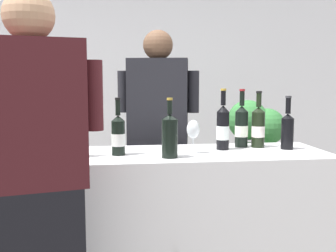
{
  "coord_description": "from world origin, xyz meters",
  "views": [
    {
      "loc": [
        -0.07,
        -2.14,
        1.34
      ],
      "look_at": [
        0.2,
        0.0,
        1.1
      ],
      "focal_mm": 42.09,
      "sensor_mm": 36.0,
      "label": 1
    }
  ],
  "objects_px": {
    "potted_shrub": "(255,153)",
    "wine_bottle_2": "(287,129)",
    "wine_bottle_5": "(258,127)",
    "person_server": "(158,154)",
    "wine_glass": "(193,131)",
    "wine_bottle_6": "(118,135)",
    "wine_bottle_8": "(48,132)",
    "wine_bottle_4": "(46,139)",
    "wine_bottle_0": "(13,135)",
    "wine_bottle_1": "(241,126)",
    "person_guest": "(36,208)",
    "wine_bottle_9": "(170,135)",
    "wine_bottle_10": "(77,136)",
    "wine_bottle_7": "(44,134)",
    "wine_bottle_11": "(223,127)"
  },
  "relations": [
    {
      "from": "wine_bottle_10",
      "to": "wine_bottle_11",
      "type": "relative_size",
      "value": 0.9
    },
    {
      "from": "wine_glass",
      "to": "potted_shrub",
      "type": "height_order",
      "value": "potted_shrub"
    },
    {
      "from": "wine_bottle_1",
      "to": "wine_bottle_5",
      "type": "bearing_deg",
      "value": -16.1
    },
    {
      "from": "wine_bottle_1",
      "to": "wine_bottle_0",
      "type": "bearing_deg",
      "value": -170.39
    },
    {
      "from": "wine_bottle_2",
      "to": "wine_glass",
      "type": "bearing_deg",
      "value": -174.11
    },
    {
      "from": "wine_bottle_7",
      "to": "wine_bottle_0",
      "type": "bearing_deg",
      "value": -140.33
    },
    {
      "from": "wine_bottle_8",
      "to": "wine_bottle_11",
      "type": "height_order",
      "value": "wine_bottle_11"
    },
    {
      "from": "person_server",
      "to": "wine_bottle_4",
      "type": "bearing_deg",
      "value": -129.27
    },
    {
      "from": "wine_bottle_6",
      "to": "person_server",
      "type": "bearing_deg",
      "value": 66.46
    },
    {
      "from": "wine_bottle_4",
      "to": "wine_bottle_5",
      "type": "relative_size",
      "value": 0.95
    },
    {
      "from": "wine_bottle_10",
      "to": "wine_bottle_11",
      "type": "xyz_separation_m",
      "value": [
        0.81,
        0.13,
        0.02
      ]
    },
    {
      "from": "wine_bottle_0",
      "to": "potted_shrub",
      "type": "distance_m",
      "value": 2.18
    },
    {
      "from": "wine_bottle_4",
      "to": "wine_bottle_6",
      "type": "height_order",
      "value": "wine_bottle_4"
    },
    {
      "from": "wine_bottle_9",
      "to": "wine_bottle_10",
      "type": "height_order",
      "value": "wine_bottle_10"
    },
    {
      "from": "wine_bottle_6",
      "to": "wine_bottle_7",
      "type": "bearing_deg",
      "value": 169.39
    },
    {
      "from": "wine_bottle_5",
      "to": "wine_bottle_6",
      "type": "xyz_separation_m",
      "value": [
        -0.84,
        -0.15,
        -0.02
      ]
    },
    {
      "from": "wine_bottle_6",
      "to": "wine_bottle_8",
      "type": "distance_m",
      "value": 0.43
    },
    {
      "from": "wine_bottle_7",
      "to": "wine_bottle_11",
      "type": "height_order",
      "value": "wine_bottle_11"
    },
    {
      "from": "wine_bottle_1",
      "to": "wine_bottle_5",
      "type": "xyz_separation_m",
      "value": [
        0.09,
        -0.03,
        -0.0
      ]
    },
    {
      "from": "wine_bottle_5",
      "to": "wine_bottle_7",
      "type": "height_order",
      "value": "wine_bottle_5"
    },
    {
      "from": "wine_bottle_10",
      "to": "person_server",
      "type": "height_order",
      "value": "person_server"
    },
    {
      "from": "wine_bottle_4",
      "to": "wine_bottle_0",
      "type": "bearing_deg",
      "value": 152.48
    },
    {
      "from": "wine_bottle_6",
      "to": "potted_shrub",
      "type": "distance_m",
      "value": 1.75
    },
    {
      "from": "wine_bottle_7",
      "to": "person_server",
      "type": "distance_m",
      "value": 0.92
    },
    {
      "from": "wine_bottle_7",
      "to": "person_server",
      "type": "relative_size",
      "value": 0.19
    },
    {
      "from": "person_server",
      "to": "person_guest",
      "type": "xyz_separation_m",
      "value": [
        -0.62,
        -1.15,
        -0.0
      ]
    },
    {
      "from": "wine_bottle_1",
      "to": "wine_bottle_4",
      "type": "relative_size",
      "value": 1.09
    },
    {
      "from": "wine_bottle_1",
      "to": "wine_bottle_6",
      "type": "xyz_separation_m",
      "value": [
        -0.74,
        -0.18,
        -0.02
      ]
    },
    {
      "from": "wine_bottle_0",
      "to": "wine_bottle_7",
      "type": "relative_size",
      "value": 1.04
    },
    {
      "from": "wine_bottle_8",
      "to": "wine_bottle_9",
      "type": "distance_m",
      "value": 0.72
    },
    {
      "from": "wine_bottle_5",
      "to": "wine_bottle_10",
      "type": "relative_size",
      "value": 1.06
    },
    {
      "from": "wine_bottle_0",
      "to": "wine_bottle_9",
      "type": "bearing_deg",
      "value": -4.91
    },
    {
      "from": "wine_bottle_9",
      "to": "person_server",
      "type": "xyz_separation_m",
      "value": [
        0.02,
        0.76,
        -0.24
      ]
    },
    {
      "from": "wine_bottle_7",
      "to": "potted_shrub",
      "type": "xyz_separation_m",
      "value": [
        1.6,
        1.14,
        -0.35
      ]
    },
    {
      "from": "wine_bottle_1",
      "to": "wine_bottle_11",
      "type": "height_order",
      "value": "wine_bottle_11"
    },
    {
      "from": "wine_bottle_2",
      "to": "wine_bottle_5",
      "type": "bearing_deg",
      "value": 149.17
    },
    {
      "from": "wine_bottle_1",
      "to": "wine_bottle_7",
      "type": "bearing_deg",
      "value": -174.82
    },
    {
      "from": "wine_bottle_6",
      "to": "wine_bottle_9",
      "type": "height_order",
      "value": "wine_bottle_9"
    },
    {
      "from": "person_guest",
      "to": "wine_bottle_0",
      "type": "bearing_deg",
      "value": 113.21
    },
    {
      "from": "wine_bottle_5",
      "to": "person_server",
      "type": "relative_size",
      "value": 0.2
    },
    {
      "from": "wine_bottle_6",
      "to": "wine_glass",
      "type": "bearing_deg",
      "value": 0.58
    },
    {
      "from": "wine_bottle_1",
      "to": "wine_bottle_8",
      "type": "bearing_deg",
      "value": -179.71
    },
    {
      "from": "wine_bottle_8",
      "to": "person_server",
      "type": "bearing_deg",
      "value": 35.05
    },
    {
      "from": "wine_bottle_0",
      "to": "potted_shrub",
      "type": "height_order",
      "value": "wine_bottle_0"
    },
    {
      "from": "wine_bottle_8",
      "to": "person_server",
      "type": "distance_m",
      "value": 0.86
    },
    {
      "from": "person_server",
      "to": "person_guest",
      "type": "distance_m",
      "value": 1.3
    },
    {
      "from": "potted_shrub",
      "to": "wine_bottle_2",
      "type": "bearing_deg",
      "value": -100.94
    },
    {
      "from": "person_guest",
      "to": "wine_bottle_6",
      "type": "bearing_deg",
      "value": 55.9
    },
    {
      "from": "wine_bottle_8",
      "to": "wine_glass",
      "type": "xyz_separation_m",
      "value": [
        0.81,
        -0.17,
        0.02
      ]
    },
    {
      "from": "wine_bottle_5",
      "to": "wine_bottle_7",
      "type": "xyz_separation_m",
      "value": [
        -1.23,
        -0.08,
        -0.01
      ]
    }
  ]
}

